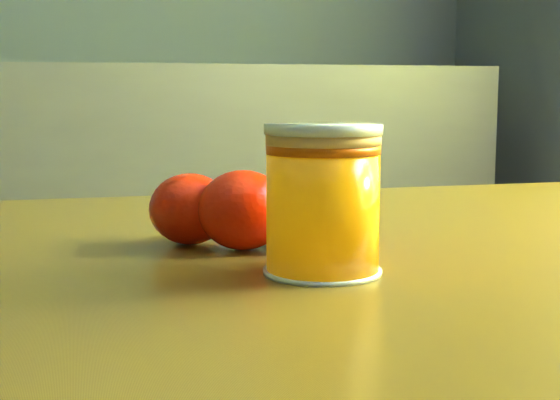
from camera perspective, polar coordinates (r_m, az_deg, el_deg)
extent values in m
cube|color=brown|center=(0.61, 3.96, -5.07)|extent=(0.97, 0.69, 0.04)
cylinder|color=orange|center=(0.51, 3.15, -0.70)|extent=(0.07, 0.07, 0.08)
cylinder|color=tan|center=(0.50, 3.18, 4.45)|extent=(0.07, 0.07, 0.01)
cylinder|color=silver|center=(0.50, 3.19, 5.10)|extent=(0.08, 0.08, 0.00)
ellipsoid|color=red|center=(0.61, -6.63, -0.65)|extent=(0.07, 0.07, 0.06)
ellipsoid|color=red|center=(0.60, 2.56, -0.43)|extent=(0.08, 0.08, 0.06)
ellipsoid|color=red|center=(0.59, -2.73, -0.73)|extent=(0.08, 0.08, 0.06)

